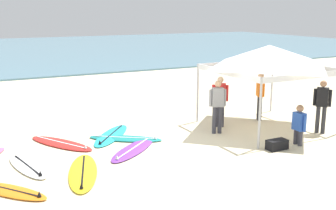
{
  "coord_description": "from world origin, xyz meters",
  "views": [
    {
      "loc": [
        -6.02,
        -10.25,
        3.85
      ],
      "look_at": [
        -0.29,
        0.85,
        1.0
      ],
      "focal_mm": 44.6,
      "sensor_mm": 36.0,
      "label": 1
    }
  ],
  "objects_px": {
    "person_orange": "(260,93)",
    "person_black": "(322,103)",
    "person_blue": "(299,123)",
    "surfboard_yellow": "(83,172)",
    "surfboard_teal": "(126,138)",
    "surfboard_cyan": "(111,135)",
    "person_grey": "(217,103)",
    "canopy_tent": "(269,56)",
    "surfboard_white": "(28,167)",
    "person_red": "(220,98)",
    "surfboard_purple": "(133,149)",
    "gear_bag_near_tent": "(277,145)",
    "surfboard_red": "(61,143)",
    "surfboard_orange": "(11,191)"
  },
  "relations": [
    {
      "from": "person_orange",
      "to": "person_black",
      "type": "relative_size",
      "value": 1.0
    },
    {
      "from": "person_orange",
      "to": "person_blue",
      "type": "xyz_separation_m",
      "value": [
        -0.8,
        -2.73,
        -0.33
      ]
    },
    {
      "from": "surfboard_yellow",
      "to": "surfboard_teal",
      "type": "relative_size",
      "value": 1.18
    },
    {
      "from": "surfboard_cyan",
      "to": "surfboard_teal",
      "type": "xyz_separation_m",
      "value": [
        0.28,
        -0.51,
        0.0
      ]
    },
    {
      "from": "surfboard_teal",
      "to": "person_black",
      "type": "bearing_deg",
      "value": -20.96
    },
    {
      "from": "person_grey",
      "to": "canopy_tent",
      "type": "bearing_deg",
      "value": -3.93
    },
    {
      "from": "person_orange",
      "to": "surfboard_white",
      "type": "bearing_deg",
      "value": -172.94
    },
    {
      "from": "surfboard_white",
      "to": "person_red",
      "type": "xyz_separation_m",
      "value": [
        6.4,
        0.96,
        0.95
      ]
    },
    {
      "from": "surfboard_cyan",
      "to": "surfboard_purple",
      "type": "bearing_deg",
      "value": -87.0
    },
    {
      "from": "person_grey",
      "to": "gear_bag_near_tent",
      "type": "relative_size",
      "value": 2.85
    },
    {
      "from": "surfboard_yellow",
      "to": "person_orange",
      "type": "height_order",
      "value": "person_orange"
    },
    {
      "from": "surfboard_white",
      "to": "person_black",
      "type": "relative_size",
      "value": 1.24
    },
    {
      "from": "surfboard_yellow",
      "to": "surfboard_teal",
      "type": "height_order",
      "value": "same"
    },
    {
      "from": "person_grey",
      "to": "surfboard_red",
      "type": "bearing_deg",
      "value": 166.39
    },
    {
      "from": "canopy_tent",
      "to": "surfboard_yellow",
      "type": "xyz_separation_m",
      "value": [
        -6.63,
        -1.21,
        -2.35
      ]
    },
    {
      "from": "surfboard_purple",
      "to": "gear_bag_near_tent",
      "type": "relative_size",
      "value": 3.58
    },
    {
      "from": "surfboard_orange",
      "to": "person_red",
      "type": "bearing_deg",
      "value": 18.21
    },
    {
      "from": "person_red",
      "to": "person_blue",
      "type": "height_order",
      "value": "person_red"
    },
    {
      "from": "person_red",
      "to": "gear_bag_near_tent",
      "type": "xyz_separation_m",
      "value": [
        0.11,
        -2.72,
        -0.85
      ]
    },
    {
      "from": "surfboard_red",
      "to": "person_blue",
      "type": "height_order",
      "value": "person_blue"
    },
    {
      "from": "surfboard_cyan",
      "to": "surfboard_purple",
      "type": "distance_m",
      "value": 1.57
    },
    {
      "from": "surfboard_purple",
      "to": "person_red",
      "type": "bearing_deg",
      "value": 15.07
    },
    {
      "from": "surfboard_white",
      "to": "person_orange",
      "type": "distance_m",
      "value": 8.25
    },
    {
      "from": "surfboard_white",
      "to": "person_black",
      "type": "bearing_deg",
      "value": -7.45
    },
    {
      "from": "surfboard_orange",
      "to": "person_red",
      "type": "distance_m",
      "value": 7.39
    },
    {
      "from": "surfboard_purple",
      "to": "canopy_tent",
      "type": "bearing_deg",
      "value": 2.38
    },
    {
      "from": "person_grey",
      "to": "person_orange",
      "type": "bearing_deg",
      "value": 16.51
    },
    {
      "from": "surfboard_orange",
      "to": "person_orange",
      "type": "relative_size",
      "value": 1.1
    },
    {
      "from": "surfboard_orange",
      "to": "surfboard_cyan",
      "type": "bearing_deg",
      "value": 41.02
    },
    {
      "from": "surfboard_purple",
      "to": "person_grey",
      "type": "height_order",
      "value": "person_grey"
    },
    {
      "from": "surfboard_purple",
      "to": "surfboard_orange",
      "type": "distance_m",
      "value": 3.66
    },
    {
      "from": "person_orange",
      "to": "person_grey",
      "type": "bearing_deg",
      "value": -163.49
    },
    {
      "from": "surfboard_red",
      "to": "surfboard_orange",
      "type": "relative_size",
      "value": 1.28
    },
    {
      "from": "surfboard_red",
      "to": "surfboard_yellow",
      "type": "distance_m",
      "value": 2.47
    },
    {
      "from": "canopy_tent",
      "to": "surfboard_cyan",
      "type": "relative_size",
      "value": 1.51
    },
    {
      "from": "surfboard_orange",
      "to": "person_black",
      "type": "distance_m",
      "value": 9.44
    },
    {
      "from": "surfboard_cyan",
      "to": "surfboard_white",
      "type": "height_order",
      "value": "same"
    },
    {
      "from": "surfboard_orange",
      "to": "person_black",
      "type": "relative_size",
      "value": 1.1
    },
    {
      "from": "surfboard_purple",
      "to": "surfboard_white",
      "type": "bearing_deg",
      "value": -179.87
    },
    {
      "from": "surfboard_yellow",
      "to": "person_blue",
      "type": "bearing_deg",
      "value": -6.68
    },
    {
      "from": "surfboard_orange",
      "to": "person_red",
      "type": "xyz_separation_m",
      "value": [
        6.96,
        2.29,
        0.95
      ]
    },
    {
      "from": "surfboard_teal",
      "to": "person_grey",
      "type": "relative_size",
      "value": 1.28
    },
    {
      "from": "person_red",
      "to": "person_grey",
      "type": "distance_m",
      "value": 0.81
    },
    {
      "from": "person_orange",
      "to": "surfboard_purple",
      "type": "bearing_deg",
      "value": -169.27
    },
    {
      "from": "surfboard_teal",
      "to": "person_orange",
      "type": "relative_size",
      "value": 1.28
    },
    {
      "from": "surfboard_teal",
      "to": "person_red",
      "type": "bearing_deg",
      "value": -1.65
    },
    {
      "from": "canopy_tent",
      "to": "surfboard_white",
      "type": "distance_m",
      "value": 8.11
    },
    {
      "from": "surfboard_purple",
      "to": "person_black",
      "type": "relative_size",
      "value": 1.26
    },
    {
      "from": "person_blue",
      "to": "surfboard_white",
      "type": "bearing_deg",
      "value": 166.79
    },
    {
      "from": "surfboard_purple",
      "to": "person_orange",
      "type": "relative_size",
      "value": 1.26
    }
  ]
}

